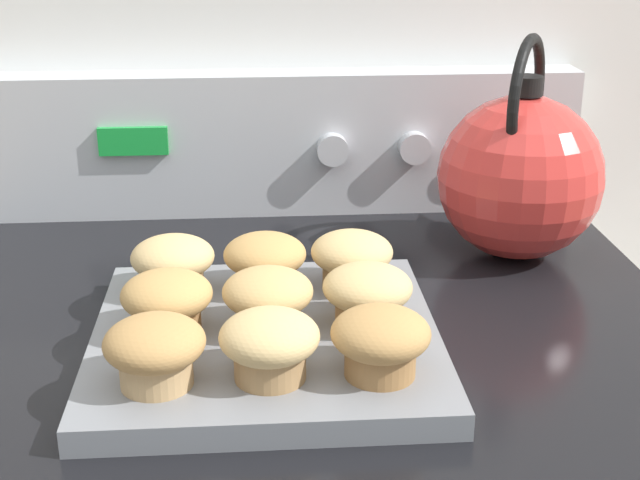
% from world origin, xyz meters
% --- Properties ---
extents(control_panel, '(0.73, 0.07, 0.17)m').
position_xyz_m(control_panel, '(0.00, 0.66, 1.00)').
color(control_panel, '#B7BABF').
rests_on(control_panel, stove_range).
extents(muffin_pan, '(0.29, 0.29, 0.02)m').
position_xyz_m(muffin_pan, '(-0.02, 0.29, 0.92)').
color(muffin_pan, slate).
rests_on(muffin_pan, stove_range).
extents(muffin_r0_c0, '(0.08, 0.08, 0.05)m').
position_xyz_m(muffin_r0_c0, '(-0.10, 0.20, 0.96)').
color(muffin_r0_c0, tan).
rests_on(muffin_r0_c0, muffin_pan).
extents(muffin_r0_c1, '(0.08, 0.08, 0.05)m').
position_xyz_m(muffin_r0_c1, '(-0.02, 0.21, 0.96)').
color(muffin_r0_c1, '#A37A4C').
rests_on(muffin_r0_c1, muffin_pan).
extents(muffin_r0_c2, '(0.08, 0.08, 0.05)m').
position_xyz_m(muffin_r0_c2, '(0.07, 0.21, 0.96)').
color(muffin_r0_c2, olive).
rests_on(muffin_r0_c2, muffin_pan).
extents(muffin_r1_c0, '(0.08, 0.08, 0.05)m').
position_xyz_m(muffin_r1_c0, '(-0.10, 0.29, 0.96)').
color(muffin_r1_c0, olive).
rests_on(muffin_r1_c0, muffin_pan).
extents(muffin_r1_c1, '(0.08, 0.08, 0.05)m').
position_xyz_m(muffin_r1_c1, '(-0.02, 0.29, 0.96)').
color(muffin_r1_c1, tan).
rests_on(muffin_r1_c1, muffin_pan).
extents(muffin_r1_c2, '(0.08, 0.08, 0.05)m').
position_xyz_m(muffin_r1_c2, '(0.07, 0.29, 0.96)').
color(muffin_r1_c2, '#A37A4C').
rests_on(muffin_r1_c2, muffin_pan).
extents(muffin_r2_c0, '(0.08, 0.08, 0.05)m').
position_xyz_m(muffin_r2_c0, '(-0.10, 0.37, 0.96)').
color(muffin_r2_c0, tan).
rests_on(muffin_r2_c0, muffin_pan).
extents(muffin_r2_c1, '(0.08, 0.08, 0.05)m').
position_xyz_m(muffin_r2_c1, '(-0.02, 0.37, 0.96)').
color(muffin_r2_c1, tan).
rests_on(muffin_r2_c1, muffin_pan).
extents(muffin_r2_c2, '(0.08, 0.08, 0.05)m').
position_xyz_m(muffin_r2_c2, '(0.06, 0.37, 0.96)').
color(muffin_r2_c2, tan).
rests_on(muffin_r2_c2, muffin_pan).
extents(tea_kettle, '(0.17, 0.21, 0.24)m').
position_xyz_m(tea_kettle, '(0.26, 0.50, 1.00)').
color(tea_kettle, red).
rests_on(tea_kettle, stove_range).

